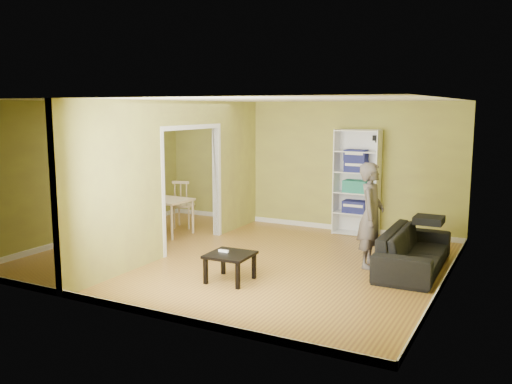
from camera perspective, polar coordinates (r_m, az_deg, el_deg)
room_shell at (r=8.83m, az=-1.75°, el=1.20°), size 6.50×6.50×6.50m
partition at (r=9.47m, az=-8.10°, el=1.63°), size 0.22×5.50×2.60m
wall_speaker at (r=10.71m, az=12.48°, el=5.57°), size 0.10×0.10×0.10m
sofa at (r=8.71m, az=16.31°, el=-5.26°), size 2.16×0.96×0.81m
person at (r=8.59m, az=12.04°, el=-1.47°), size 0.75×0.62×1.93m
bookshelf at (r=10.80m, az=10.64°, el=1.01°), size 0.87×0.38×2.06m
paper_box_navy_a at (r=10.83m, az=10.40°, el=-1.52°), size 0.46×0.30×0.24m
paper_box_teal at (r=10.76m, az=10.47°, el=0.60°), size 0.46×0.30×0.24m
paper_box_navy_b at (r=10.71m, az=10.50°, el=2.68°), size 0.42×0.28×0.22m
paper_box_navy_c at (r=10.70m, az=10.47°, el=3.83°), size 0.42×0.27×0.22m
coffee_table at (r=7.83m, az=-2.74°, el=-6.92°), size 0.62×0.62×0.41m
game_controller at (r=7.90m, az=-3.42°, el=-6.21°), size 0.16×0.04×0.03m
dining_table at (r=10.85m, az=-9.94°, el=-1.09°), size 1.13×0.75×0.70m
chair_left at (r=11.27m, az=-13.09°, el=-1.37°), size 0.63×0.63×1.04m
chair_near at (r=10.43m, az=-11.53°, el=-2.21°), size 0.58×0.58×1.01m
chair_far at (r=11.36m, az=-7.62°, el=-1.22°), size 0.57×0.57×1.00m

